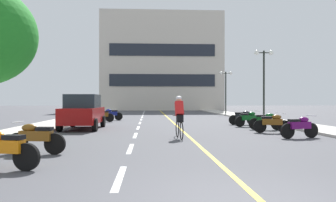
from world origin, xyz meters
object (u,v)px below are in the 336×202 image
street_lamp_far (226,82)px  motorcycle_4 (266,121)px  cyclist_rider (179,116)px  motorcycle_7 (102,115)px  parked_car_near (83,112)px  motorcycle_6 (243,117)px  motorcycle_1 (36,137)px  motorcycle_3 (272,123)px  motorcycle_2 (300,126)px  motorcycle_0 (3,148)px  motorcycle_5 (249,118)px  motorcycle_8 (111,114)px  street_lamp_mid (264,69)px

street_lamp_far → motorcycle_4: street_lamp_far is taller
street_lamp_far → cyclist_rider: (-7.24, -23.28, -2.62)m
motorcycle_4 → motorcycle_7: size_ratio=0.98×
parked_car_near → motorcycle_6: size_ratio=2.49×
motorcycle_1 → motorcycle_6: (8.99, 10.91, 0.00)m
motorcycle_3 → parked_car_near: bearing=163.4°
street_lamp_far → parked_car_near: (-11.92, -18.71, -2.59)m
motorcycle_2 → cyclist_rider: (-4.80, 0.31, 0.41)m
motorcycle_0 → motorcycle_5: (8.90, 11.56, 0.00)m
motorcycle_2 → motorcycle_3: same height
motorcycle_0 → motorcycle_7: 16.30m
motorcycle_5 → motorcycle_6: (0.08, 1.52, 0.00)m
motorcycle_8 → motorcycle_0: bearing=-91.1°
street_lamp_mid → motorcycle_1: size_ratio=3.03×
motorcycle_1 → motorcycle_7: size_ratio=1.00×
motorcycle_0 → motorcycle_6: same height
street_lamp_far → motorcycle_1: 29.63m
parked_car_near → motorcycle_2: (9.47, -4.88, -0.44)m
motorcycle_2 → cyclist_rider: size_ratio=0.95×
motorcycle_5 → motorcycle_4: bearing=-83.5°
motorcycle_2 → street_lamp_mid: bearing=77.5°
street_lamp_far → motorcycle_4: (-2.49, -19.83, -3.03)m
street_lamp_mid → street_lamp_far: bearing=90.8°
motorcycle_7 → motorcycle_8: (0.44, 1.94, 0.00)m
street_lamp_mid → motorcycle_4: 9.09m
motorcycle_6 → motorcycle_7: same height
motorcycle_0 → cyclist_rider: bearing=53.6°
parked_car_near → motorcycle_5: (9.18, 1.03, -0.44)m
motorcycle_5 → motorcycle_8: 10.84m
street_lamp_far → motorcycle_5: size_ratio=2.70×
parked_car_near → motorcycle_8: size_ratio=2.48×
street_lamp_mid → street_lamp_far: size_ratio=1.13×
motorcycle_5 → motorcycle_6: bearing=86.9°
street_lamp_far → motorcycle_3: bearing=-97.3°
motorcycle_6 → motorcycle_3: bearing=-91.2°
motorcycle_5 → motorcycle_2: bearing=-87.2°
parked_car_near → motorcycle_4: size_ratio=2.52×
motorcycle_4 → motorcycle_7: bearing=143.3°
motorcycle_4 → motorcycle_7: (-9.24, 6.88, 0.00)m
motorcycle_3 → motorcycle_5: size_ratio=1.00×
street_lamp_far → parked_car_near: street_lamp_far is taller
motorcycle_2 → motorcycle_6: 7.43m
motorcycle_3 → motorcycle_7: same height
motorcycle_4 → cyclist_rider: bearing=-144.0°
street_lamp_far → motorcycle_6: bearing=-99.3°
parked_car_near → cyclist_rider: (4.68, -4.56, -0.03)m
motorcycle_0 → motorcycle_7: bearing=90.3°
motorcycle_0 → motorcycle_2: 10.79m
motorcycle_0 → motorcycle_2: same height
motorcycle_7 → motorcycle_4: bearing=-36.7°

